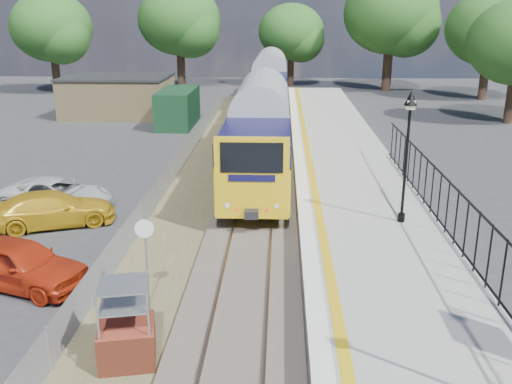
# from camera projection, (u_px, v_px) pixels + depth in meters

# --- Properties ---
(ground) EXTENTS (120.00, 120.00, 0.00)m
(ground) POSITION_uv_depth(u_px,v_px,m) (239.00, 331.00, 14.88)
(ground) COLOR #2D2D30
(ground) RESTS_ON ground
(track_bed) EXTENTS (5.90, 80.00, 0.29)m
(track_bed) POSITION_uv_depth(u_px,v_px,m) (245.00, 207.00, 24.08)
(track_bed) COLOR #473F38
(track_bed) RESTS_ON ground
(platform) EXTENTS (5.00, 70.00, 0.90)m
(platform) POSITION_uv_depth(u_px,v_px,m) (361.00, 214.00, 22.18)
(platform) COLOR gray
(platform) RESTS_ON ground
(platform_edge) EXTENTS (0.90, 70.00, 0.01)m
(platform_edge) POSITION_uv_depth(u_px,v_px,m) (309.00, 202.00, 22.13)
(platform_edge) COLOR silver
(platform_edge) RESTS_ON platform
(victorian_lamp_north) EXTENTS (0.44, 0.44, 4.60)m
(victorian_lamp_north) POSITION_uv_depth(u_px,v_px,m) (409.00, 126.00, 19.07)
(victorian_lamp_north) COLOR black
(victorian_lamp_north) RESTS_ON platform
(palisade_fence) EXTENTS (0.12, 26.00, 2.00)m
(palisade_fence) POSITION_uv_depth(u_px,v_px,m) (474.00, 238.00, 16.17)
(palisade_fence) COLOR black
(palisade_fence) RESTS_ON platform
(wire_fence) EXTENTS (0.06, 52.00, 1.20)m
(wire_fence) POSITION_uv_depth(u_px,v_px,m) (167.00, 179.00, 26.30)
(wire_fence) COLOR #999EA3
(wire_fence) RESTS_ON ground
(outbuilding) EXTENTS (10.80, 10.10, 3.12)m
(outbuilding) POSITION_uv_depth(u_px,v_px,m) (129.00, 98.00, 44.60)
(outbuilding) COLOR tan
(outbuilding) RESTS_ON ground
(tree_line) EXTENTS (56.80, 43.80, 11.88)m
(tree_line) POSITION_uv_depth(u_px,v_px,m) (287.00, 27.00, 52.82)
(tree_line) COLOR #332319
(tree_line) RESTS_ON ground
(train) EXTENTS (2.82, 40.83, 3.51)m
(train) POSITION_uv_depth(u_px,v_px,m) (267.00, 96.00, 39.84)
(train) COLOR gold
(train) RESTS_ON ground
(brick_plinth) EXTENTS (1.53, 1.53, 2.09)m
(brick_plinth) POSITION_uv_depth(u_px,v_px,m) (126.00, 325.00, 13.26)
(brick_plinth) COLOR brown
(brick_plinth) RESTS_ON ground
(speed_sign) EXTENTS (0.53, 0.13, 2.61)m
(speed_sign) POSITION_uv_depth(u_px,v_px,m) (146.00, 249.00, 15.62)
(speed_sign) COLOR #999EA3
(speed_sign) RESTS_ON ground
(car_red) EXTENTS (4.72, 3.11, 1.49)m
(car_red) POSITION_uv_depth(u_px,v_px,m) (19.00, 263.00, 17.10)
(car_red) COLOR #B22B10
(car_red) RESTS_ON ground
(car_yellow) EXTENTS (5.02, 3.49, 1.35)m
(car_yellow) POSITION_uv_depth(u_px,v_px,m) (53.00, 209.00, 22.03)
(car_yellow) COLOR gold
(car_yellow) RESTS_ON ground
(car_white) EXTENTS (5.04, 3.04, 1.31)m
(car_white) POSITION_uv_depth(u_px,v_px,m) (56.00, 195.00, 23.82)
(car_white) COLOR silver
(car_white) RESTS_ON ground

